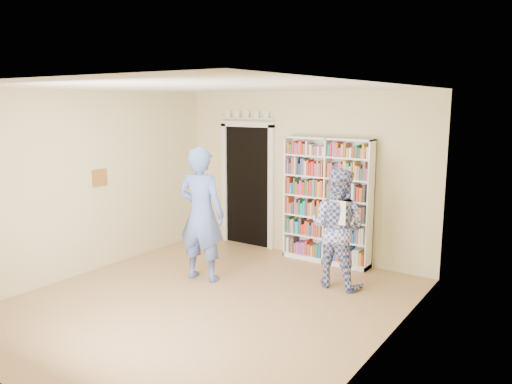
% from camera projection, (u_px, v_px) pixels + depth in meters
% --- Properties ---
extents(floor, '(5.00, 5.00, 0.00)m').
position_uv_depth(floor, '(207.00, 302.00, 6.38)').
color(floor, '#AD8053').
rests_on(floor, ground).
extents(ceiling, '(5.00, 5.00, 0.00)m').
position_uv_depth(ceiling, '(203.00, 87.00, 5.90)').
color(ceiling, white).
rests_on(ceiling, wall_back).
extents(wall_back, '(4.50, 0.00, 4.50)m').
position_uv_depth(wall_back, '(303.00, 175.00, 8.18)').
color(wall_back, beige).
rests_on(wall_back, floor).
extents(wall_left, '(0.00, 5.00, 5.00)m').
position_uv_depth(wall_left, '(88.00, 183.00, 7.38)').
color(wall_left, beige).
rests_on(wall_left, floor).
extents(wall_right, '(0.00, 5.00, 5.00)m').
position_uv_depth(wall_right, '(382.00, 223.00, 4.90)').
color(wall_right, beige).
rests_on(wall_right, floor).
extents(bookshelf, '(1.44, 0.27, 1.99)m').
position_uv_depth(bookshelf, '(327.00, 200.00, 7.83)').
color(bookshelf, white).
rests_on(bookshelf, floor).
extents(doorway, '(1.10, 0.08, 2.43)m').
position_uv_depth(doorway, '(247.00, 179.00, 8.80)').
color(doorway, black).
rests_on(doorway, floor).
extents(wall_art, '(0.03, 0.25, 0.25)m').
position_uv_depth(wall_art, '(100.00, 178.00, 7.52)').
color(wall_art, brown).
rests_on(wall_art, wall_left).
extents(man_blue, '(0.77, 0.58, 1.92)m').
position_uv_depth(man_blue, '(201.00, 214.00, 7.05)').
color(man_blue, '#536BB9').
rests_on(man_blue, floor).
extents(man_plaid, '(0.81, 0.64, 1.66)m').
position_uv_depth(man_plaid, '(337.00, 228.00, 6.83)').
color(man_plaid, '#333D9C').
rests_on(man_plaid, floor).
extents(paper_sheet, '(0.23, 0.02, 0.32)m').
position_uv_depth(paper_sheet, '(337.00, 213.00, 6.56)').
color(paper_sheet, white).
rests_on(paper_sheet, man_plaid).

